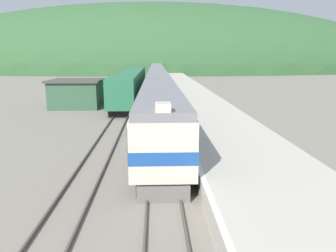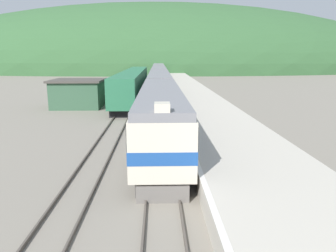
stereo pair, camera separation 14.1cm
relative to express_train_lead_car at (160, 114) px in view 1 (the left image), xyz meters
name	(u,v)px [view 1 (the left image)]	position (x,y,z in m)	size (l,w,h in m)	color
track_main	(157,88)	(0.00, 40.36, -2.06)	(1.52, 180.00, 0.16)	#4C443D
track_siding	(137,88)	(-3.89, 40.36, -2.06)	(1.52, 180.00, 0.16)	#4C443D
platform	(193,99)	(4.71, 20.36, -1.62)	(6.23, 140.00, 1.04)	#BCB5A5
distant_hills	(156,70)	(0.00, 125.00, -2.14)	(219.39, 98.73, 55.42)	#335B33
station_shed	(77,93)	(-9.82, 17.25, -0.44)	(6.14, 5.91, 3.35)	#385B42
express_train_lead_car	(160,114)	(0.00, 0.00, 0.00)	(2.97, 19.81, 4.26)	black
carriage_second	(158,86)	(0.00, 21.76, -0.01)	(2.96, 21.49, 3.90)	black
carriage_third	(157,76)	(0.00, 44.14, -0.01)	(2.96, 21.49, 3.90)	black
carriage_fourth	(157,71)	(0.00, 66.51, -0.01)	(2.96, 21.49, 3.90)	black
siding_train	(132,84)	(-3.89, 27.12, -0.11)	(2.90, 35.69, 3.93)	black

